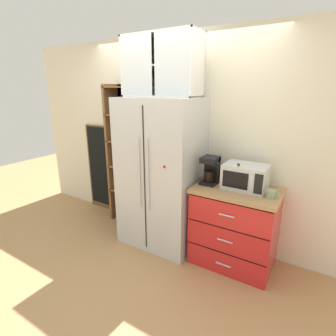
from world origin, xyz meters
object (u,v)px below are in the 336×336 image
object	(u,v)px
mug_sage	(271,194)
mug_cream	(238,185)
chalkboard_menu	(103,168)
bottle_cobalt	(239,179)
refrigerator	(161,174)
microwave	(245,177)
bottle_amber	(237,178)
coffee_maker	(211,170)

from	to	relation	value
mug_sage	mug_cream	bearing A→B (deg)	170.16
chalkboard_menu	bottle_cobalt	bearing A→B (deg)	-6.20
refrigerator	mug_sage	bearing A→B (deg)	-1.31
refrigerator	mug_sage	world-z (taller)	refrigerator
microwave	mug_cream	xyz separation A→B (m)	(-0.06, -0.06, -0.09)
bottle_cobalt	chalkboard_menu	bearing A→B (deg)	173.80
mug_cream	bottle_amber	world-z (taller)	bottle_amber
microwave	mug_cream	bearing A→B (deg)	-133.53
refrigerator	microwave	size ratio (longest dim) A/B	4.14
bottle_cobalt	chalkboard_menu	xyz separation A→B (m)	(-2.26, 0.25, -0.31)
microwave	mug_sage	size ratio (longest dim) A/B	3.60
microwave	mug_sage	xyz separation A→B (m)	(0.29, -0.12, -0.09)
mug_sage	chalkboard_menu	world-z (taller)	chalkboard_menu
refrigerator	microwave	distance (m)	1.01
refrigerator	chalkboard_menu	xyz separation A→B (m)	(-1.32, 0.31, -0.22)
bottle_cobalt	chalkboard_menu	size ratio (longest dim) A/B	0.18
microwave	bottle_amber	bearing A→B (deg)	-124.05
refrigerator	coffee_maker	distance (m)	0.64
bottle_amber	mug_sage	bearing A→B (deg)	-5.50
refrigerator	mug_cream	world-z (taller)	refrigerator
mug_cream	bottle_cobalt	bearing A→B (deg)	92.79
bottle_amber	mug_cream	bearing A→B (deg)	86.27
microwave	coffee_maker	xyz separation A→B (m)	(-0.38, -0.04, 0.03)
mug_sage	bottle_amber	xyz separation A→B (m)	(-0.35, 0.03, 0.08)
refrigerator	coffee_maker	xyz separation A→B (m)	(0.62, 0.05, 0.14)
mug_sage	refrigerator	bearing A→B (deg)	178.69
microwave	coffee_maker	bearing A→B (deg)	-173.62
bottle_amber	chalkboard_menu	xyz separation A→B (m)	(-2.26, 0.31, -0.33)
microwave	mug_cream	distance (m)	0.12
microwave	bottle_amber	distance (m)	0.10
bottle_amber	bottle_cobalt	xyz separation A→B (m)	(-0.00, 0.06, -0.02)
chalkboard_menu	mug_sage	bearing A→B (deg)	-7.45
coffee_maker	bottle_cobalt	size ratio (longest dim) A/B	1.29
microwave	refrigerator	bearing A→B (deg)	-174.85
coffee_maker	refrigerator	bearing A→B (deg)	-175.59
refrigerator	coffee_maker	world-z (taller)	refrigerator
refrigerator	microwave	bearing A→B (deg)	5.15
bottle_amber	chalkboard_menu	bearing A→B (deg)	172.25
mug_cream	bottle_amber	bearing A→B (deg)	-93.73
refrigerator	bottle_cobalt	bearing A→B (deg)	4.04
refrigerator	bottle_amber	xyz separation A→B (m)	(0.94, 0.00, 0.11)
refrigerator	chalkboard_menu	bearing A→B (deg)	166.68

